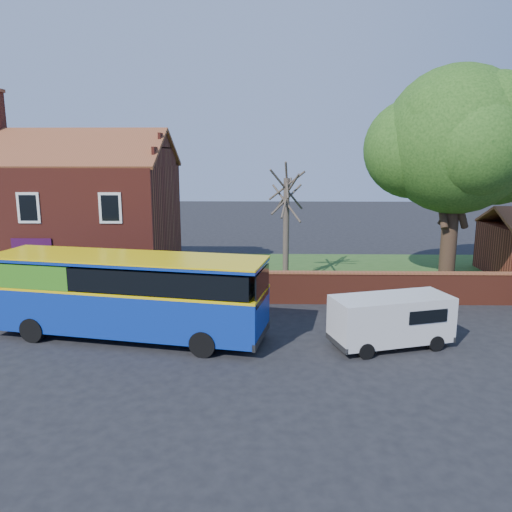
{
  "coord_description": "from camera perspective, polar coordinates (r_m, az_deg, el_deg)",
  "views": [
    {
      "loc": [
        4.56,
        -16.45,
        7.19
      ],
      "look_at": [
        4.11,
        5.0,
        2.77
      ],
      "focal_mm": 35.0,
      "sensor_mm": 36.0,
      "label": 1
    }
  ],
  "objects": [
    {
      "name": "ground",
      "position": [
        18.52,
        -13.43,
        -11.53
      ],
      "size": [
        120.0,
        120.0,
        0.0
      ],
      "primitive_type": "plane",
      "color": "black",
      "rests_on": "ground"
    },
    {
      "name": "pavement",
      "position": [
        26.03,
        -25.35,
        -5.41
      ],
      "size": [
        18.0,
        3.5,
        0.12
      ],
      "primitive_type": "cube",
      "color": "gray",
      "rests_on": "ground"
    },
    {
      "name": "kerb",
      "position": [
        24.55,
        -27.16,
        -6.54
      ],
      "size": [
        18.0,
        0.15,
        0.14
      ],
      "primitive_type": "cube",
      "color": "slate",
      "rests_on": "ground"
    },
    {
      "name": "grass_strip",
      "position": [
        31.46,
        16.73,
        -2.03
      ],
      "size": [
        26.0,
        12.0,
        0.04
      ],
      "primitive_type": "cube",
      "color": "#426B28",
      "rests_on": "ground"
    },
    {
      "name": "shop_building",
      "position": [
        30.49,
        -21.19,
        3.74
      ],
      "size": [
        12.3,
        8.13,
        10.5
      ],
      "color": "maroon",
      "rests_on": "ground"
    },
    {
      "name": "boundary_wall",
      "position": [
        25.73,
        20.35,
        -3.45
      ],
      "size": [
        22.0,
        0.38,
        1.6
      ],
      "color": "maroon",
      "rests_on": "ground"
    },
    {
      "name": "bus",
      "position": [
        20.36,
        -15.32,
        -3.92
      ],
      "size": [
        11.15,
        4.76,
        3.3
      ],
      "rotation": [
        0.0,
        0.0,
        -0.19
      ],
      "color": "#0E2F9B",
      "rests_on": "ground"
    },
    {
      "name": "van_near",
      "position": [
        19.56,
        15.21,
        -6.93
      ],
      "size": [
        4.79,
        2.97,
        1.96
      ],
      "rotation": [
        0.0,
        0.0,
        0.29
      ],
      "color": "silver",
      "rests_on": "ground"
    },
    {
      "name": "large_tree",
      "position": [
        28.39,
        21.95,
        11.66
      ],
      "size": [
        9.52,
        7.53,
        11.61
      ],
      "color": "black",
      "rests_on": "ground"
    },
    {
      "name": "bare_tree",
      "position": [
        27.78,
        3.46,
        3.55
      ],
      "size": [
        2.4,
        2.86,
        6.41
      ],
      "color": "#4C4238",
      "rests_on": "ground"
    }
  ]
}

